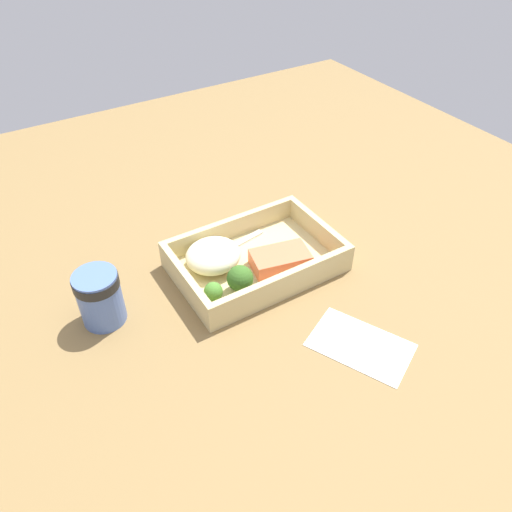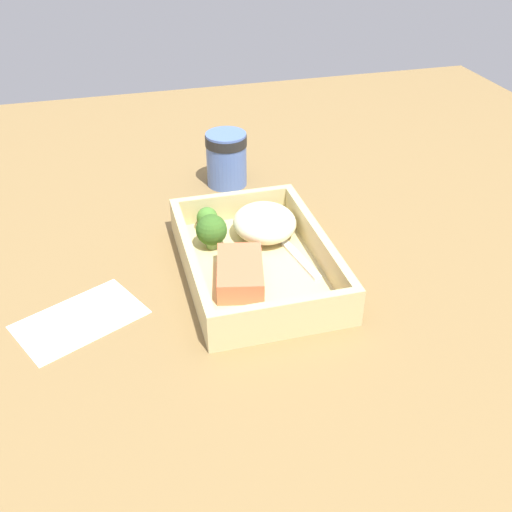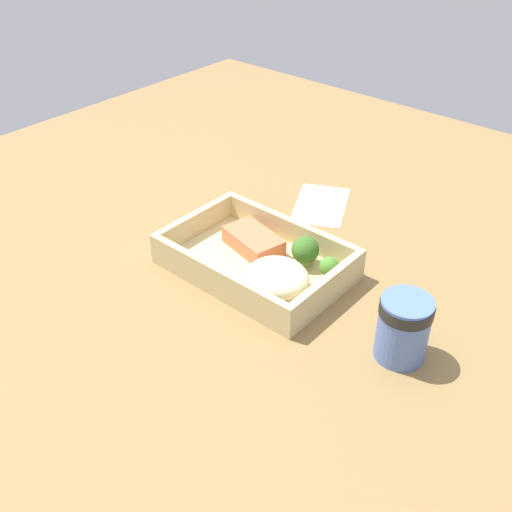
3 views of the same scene
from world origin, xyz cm
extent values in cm
cube|color=olive|center=(0.00, 0.00, -1.00)|extent=(160.00, 160.00, 2.00)
cube|color=#CBB97F|center=(0.00, 0.00, 0.60)|extent=(28.62, 19.09, 1.20)
cube|color=#CBB97F|center=(0.00, -8.94, 3.25)|extent=(28.62, 1.20, 4.10)
cube|color=#CBB97F|center=(0.00, 8.94, 3.25)|extent=(28.62, 1.20, 4.10)
cube|color=#CBB97F|center=(-13.71, 0.00, 3.25)|extent=(1.20, 16.69, 4.10)
cube|color=#CBB97F|center=(13.71, 0.00, 3.25)|extent=(1.20, 16.69, 4.10)
cube|color=#F66E47|center=(-3.16, 3.01, 2.65)|extent=(11.13, 7.98, 2.90)
ellipsoid|color=#F1E7BB|center=(6.86, -3.15, 3.56)|extent=(9.80, 9.18, 4.72)
cylinder|color=#739E56|center=(6.06, 4.86, 2.02)|extent=(1.69, 1.69, 1.64)
sphere|color=#366321|center=(6.06, 4.86, 4.07)|extent=(4.45, 4.45, 4.45)
cylinder|color=#86A261|center=(10.92, 4.55, 1.82)|extent=(1.18, 1.18, 1.25)
sphere|color=#487E2C|center=(10.92, 4.55, 3.30)|extent=(3.12, 3.12, 3.12)
cube|color=silver|center=(0.63, -6.01, 1.42)|extent=(12.41, 3.19, 0.44)
cube|color=silver|center=(8.42, -4.67, 1.42)|extent=(3.72, 2.75, 0.44)
cylinder|color=#5170B7|center=(27.23, -2.14, 4.66)|extent=(6.84, 6.84, 9.33)
cylinder|color=black|center=(27.23, -2.14, 8.09)|extent=(7.05, 7.05, 1.68)
cube|color=white|center=(-4.16, 23.75, 0.12)|extent=(15.00, 17.58, 0.24)
camera|label=1|loc=(35.40, 57.48, 59.67)|focal=35.00mm
camera|label=2|loc=(-65.07, 17.62, 47.88)|focal=42.00mm
camera|label=3|loc=(50.84, -59.12, 57.34)|focal=42.00mm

